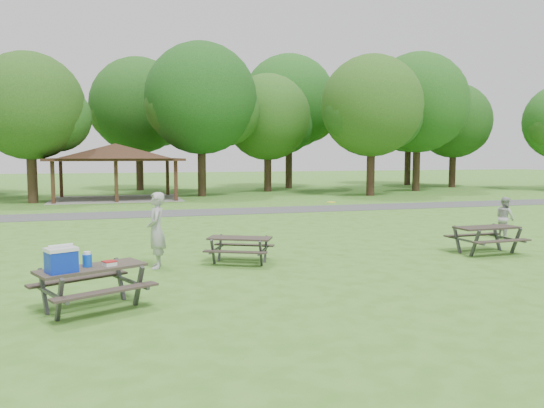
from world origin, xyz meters
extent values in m
plane|color=#3B7521|center=(0.00, 0.00, 0.00)|extent=(160.00, 160.00, 0.00)
cube|color=#434345|center=(0.00, 14.00, 0.01)|extent=(120.00, 3.20, 0.02)
cube|color=#332012|center=(-7.70, 21.30, 1.30)|extent=(0.22, 0.22, 2.60)
cube|color=#371D14|center=(-7.70, 26.70, 1.30)|extent=(0.22, 0.22, 2.60)
cube|color=#342113|center=(-4.00, 21.30, 1.30)|extent=(0.22, 0.22, 2.60)
cube|color=#331E12|center=(-4.00, 26.70, 1.30)|extent=(0.22, 0.22, 2.60)
cube|color=#381D14|center=(-0.30, 21.30, 1.30)|extent=(0.22, 0.22, 2.60)
cube|color=#342112|center=(-0.30, 26.70, 1.30)|extent=(0.22, 0.22, 2.60)
cube|color=#301D13|center=(-4.00, 24.00, 2.68)|extent=(8.60, 6.60, 0.16)
pyramid|color=black|center=(-4.00, 24.00, 3.26)|extent=(7.01, 7.01, 1.00)
cube|color=gray|center=(-4.00, 24.00, 0.01)|extent=(8.40, 6.40, 0.03)
cylinder|color=#312215|center=(-9.00, 22.50, 1.75)|extent=(0.60, 0.60, 3.50)
sphere|color=#1E4614|center=(-9.00, 22.50, 5.97)|extent=(6.60, 6.60, 6.60)
sphere|color=#194A15|center=(-7.52, 22.80, 5.31)|extent=(4.29, 4.29, 4.29)
sphere|color=#184213|center=(-10.32, 22.30, 5.48)|extent=(3.96, 3.96, 3.96)
cylinder|color=black|center=(2.00, 25.00, 2.01)|extent=(0.60, 0.60, 4.02)
sphere|color=#124012|center=(2.00, 25.00, 7.02)|extent=(8.00, 8.00, 8.00)
sphere|color=#1B4714|center=(3.80, 25.30, 6.22)|extent=(5.20, 5.20, 5.20)
sphere|color=#1B4313|center=(0.40, 24.80, 6.42)|extent=(4.80, 4.80, 4.80)
cylinder|color=#301F15|center=(8.00, 28.50, 1.72)|extent=(0.60, 0.60, 3.43)
sphere|color=#1F4A15|center=(8.00, 28.50, 6.05)|extent=(7.00, 7.00, 7.00)
sphere|color=#124112|center=(9.57, 28.80, 5.36)|extent=(4.55, 4.55, 4.55)
sphere|color=#204E16|center=(6.60, 28.30, 5.53)|extent=(4.20, 4.20, 4.20)
cylinder|color=#301D15|center=(14.00, 22.00, 1.89)|extent=(0.60, 0.60, 3.78)
sphere|color=#204A15|center=(14.00, 22.00, 6.55)|extent=(7.40, 7.40, 7.40)
sphere|color=#134112|center=(15.66, 22.30, 5.81)|extent=(4.81, 4.81, 4.81)
sphere|color=#1A4413|center=(12.52, 21.80, 6.00)|extent=(4.44, 4.44, 4.44)
cylinder|color=#302115|center=(20.00, 25.50, 2.10)|extent=(0.60, 0.60, 4.20)
sphere|color=#174814|center=(20.00, 25.50, 7.27)|extent=(8.20, 8.20, 8.20)
sphere|color=#174212|center=(21.84, 25.80, 6.45)|extent=(5.33, 5.33, 5.33)
sphere|color=#113E12|center=(18.36, 25.30, 6.66)|extent=(4.92, 4.92, 4.92)
cylinder|color=black|center=(26.00, 29.00, 1.78)|extent=(0.60, 0.60, 3.57)
sphere|color=#154012|center=(26.00, 29.00, 6.12)|extent=(6.80, 6.80, 6.80)
sphere|color=#144112|center=(27.53, 29.30, 5.44)|extent=(4.42, 4.42, 4.42)
sphere|color=#154413|center=(24.64, 28.80, 5.61)|extent=(4.08, 4.08, 4.08)
cylinder|color=black|center=(-2.00, 33.00, 2.06)|extent=(0.60, 0.60, 4.13)
sphere|color=#154213|center=(-2.00, 33.00, 7.13)|extent=(8.00, 8.00, 8.00)
sphere|color=#194914|center=(-0.20, 33.30, 6.33)|extent=(5.20, 5.20, 5.20)
sphere|color=#1F4714|center=(-3.60, 32.80, 6.53)|extent=(4.80, 4.80, 4.80)
cylinder|color=#322116|center=(11.00, 32.00, 2.27)|extent=(0.60, 0.60, 4.55)
sphere|color=#154A15|center=(11.00, 32.00, 7.70)|extent=(8.40, 8.40, 8.40)
sphere|color=#214D16|center=(12.89, 32.30, 6.86)|extent=(5.46, 5.46, 5.46)
sphere|color=#193F12|center=(9.32, 31.80, 7.07)|extent=(5.04, 5.04, 5.04)
cylinder|color=black|center=(24.00, 33.50, 2.13)|extent=(0.60, 0.60, 4.27)
sphere|color=#164814|center=(24.00, 33.50, 7.27)|extent=(8.00, 8.00, 8.00)
sphere|color=#144012|center=(25.80, 33.80, 6.47)|extent=(5.20, 5.20, 5.20)
sphere|color=#164914|center=(22.40, 33.30, 6.67)|extent=(4.80, 4.80, 4.80)
cube|color=#322B24|center=(-4.64, -2.74, 0.81)|extent=(2.14, 1.54, 0.05)
cube|color=#2E2621|center=(-4.37, -3.33, 0.48)|extent=(1.93, 1.09, 0.04)
cube|color=#2C231F|center=(-4.91, -2.14, 0.48)|extent=(1.93, 1.09, 0.04)
cube|color=#404043|center=(-5.16, -3.43, 0.40)|extent=(0.23, 0.41, 0.86)
cube|color=#454648|center=(-5.51, -2.68, 0.40)|extent=(0.23, 0.41, 0.86)
cube|color=#464649|center=(-5.33, -3.05, 0.44)|extent=(0.73, 1.50, 0.05)
cube|color=#404043|center=(-3.77, -2.79, 0.40)|extent=(0.23, 0.41, 0.86)
cube|color=#464548|center=(-4.12, -2.04, 0.40)|extent=(0.23, 0.41, 0.86)
cube|color=#404043|center=(-3.94, -2.42, 0.44)|extent=(0.73, 1.50, 0.05)
cube|color=#0C29B6|center=(-5.14, -3.09, 1.03)|extent=(0.61, 0.55, 0.39)
cube|color=silver|center=(-5.14, -3.09, 1.26)|extent=(0.64, 0.58, 0.07)
cylinder|color=silver|center=(-5.14, -3.09, 1.34)|extent=(0.41, 0.21, 0.03)
cylinder|color=blue|center=(-4.71, -2.71, 0.96)|extent=(0.23, 0.23, 0.24)
cylinder|color=white|center=(-4.71, -2.71, 1.10)|extent=(0.17, 0.17, 0.05)
cube|color=silver|center=(-4.31, -2.73, 0.87)|extent=(0.29, 0.29, 0.08)
cube|color=#A91317|center=(-4.31, -2.73, 0.92)|extent=(0.30, 0.30, 0.02)
cube|color=#2F2722|center=(-0.91, 0.74, 0.70)|extent=(1.84, 1.37, 0.05)
cube|color=#2A221E|center=(-1.16, 0.23, 0.41)|extent=(1.64, 0.98, 0.04)
cube|color=#2A241E|center=(-0.65, 1.25, 0.41)|extent=(1.64, 0.98, 0.04)
cube|color=#3D3D40|center=(-1.65, 0.71, 0.35)|extent=(0.21, 0.35, 0.74)
cube|color=#464649|center=(-1.34, 1.35, 0.35)|extent=(0.21, 0.35, 0.74)
cube|color=#404043|center=(-1.50, 1.03, 0.38)|extent=(0.67, 1.27, 0.05)
cube|color=#3A3A3C|center=(-0.47, 0.13, 0.35)|extent=(0.21, 0.35, 0.74)
cube|color=#3C3C3E|center=(-0.16, 0.77, 0.35)|extent=(0.21, 0.35, 0.74)
cube|color=#3C3C3E|center=(-0.32, 0.45, 0.38)|extent=(0.67, 1.27, 0.05)
cube|color=black|center=(6.60, 0.05, 0.79)|extent=(1.96, 0.83, 0.05)
cube|color=#2E2621|center=(6.62, -0.59, 0.47)|extent=(1.94, 0.34, 0.04)
cube|color=#29231E|center=(6.58, 0.68, 0.47)|extent=(1.94, 0.34, 0.04)
cube|color=#3C3C3E|center=(5.87, -0.38, 0.39)|extent=(0.08, 0.41, 0.84)
cube|color=#424144|center=(5.84, 0.42, 0.39)|extent=(0.08, 0.41, 0.84)
cube|color=#454447|center=(5.86, 0.02, 0.43)|extent=(0.12, 1.58, 0.05)
cube|color=#3D3D3F|center=(7.36, -0.33, 0.39)|extent=(0.08, 0.41, 0.84)
cube|color=#414144|center=(7.33, 0.48, 0.39)|extent=(0.08, 0.41, 0.84)
cube|color=#3C3C3F|center=(7.34, 0.07, 0.43)|extent=(0.12, 1.58, 0.05)
cylinder|color=yellow|center=(2.08, 1.39, 1.56)|extent=(0.30, 0.30, 0.02)
imported|color=#A2A2A5|center=(-3.14, 0.77, 1.00)|extent=(0.55, 0.77, 2.00)
imported|color=#A5A4A7|center=(9.13, 2.24, 0.75)|extent=(0.62, 0.77, 1.50)
camera|label=1|loc=(-4.20, -13.29, 2.96)|focal=35.00mm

